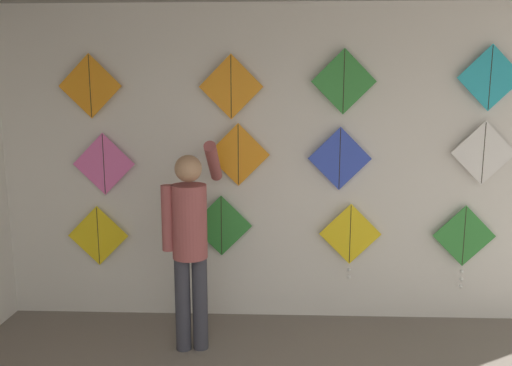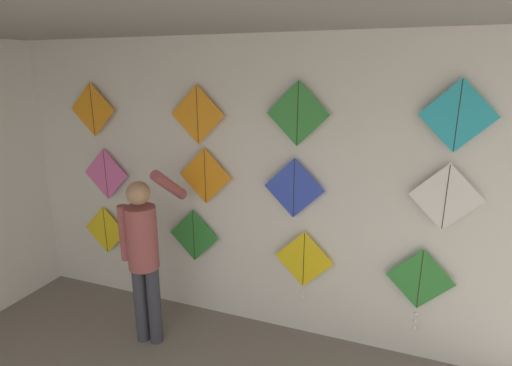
# 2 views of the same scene
# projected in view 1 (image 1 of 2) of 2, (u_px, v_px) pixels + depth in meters

# --- Properties ---
(back_panel) EXTENTS (5.89, 0.06, 2.80)m
(back_panel) POSITION_uv_depth(u_px,v_px,m) (286.00, 166.00, 4.45)
(back_panel) COLOR silver
(back_panel) RESTS_ON ground
(shopkeeper) EXTENTS (0.42, 0.61, 1.68)m
(shopkeeper) POSITION_uv_depth(u_px,v_px,m) (190.00, 235.00, 3.90)
(shopkeeper) COLOR #383842
(shopkeeper) RESTS_ON ground
(kite_0) EXTENTS (0.55, 0.01, 0.55)m
(kite_0) POSITION_uv_depth(u_px,v_px,m) (98.00, 236.00, 4.53)
(kite_0) COLOR yellow
(kite_1) EXTENTS (0.55, 0.01, 0.55)m
(kite_1) POSITION_uv_depth(u_px,v_px,m) (221.00, 226.00, 4.47)
(kite_1) COLOR #338C38
(kite_2) EXTENTS (0.55, 0.04, 0.69)m
(kite_2) POSITION_uv_depth(u_px,v_px,m) (350.00, 237.00, 4.44)
(kite_2) COLOR yellow
(kite_3) EXTENTS (0.55, 0.04, 0.76)m
(kite_3) POSITION_uv_depth(u_px,v_px,m) (464.00, 240.00, 4.41)
(kite_3) COLOR #338C38
(kite_4) EXTENTS (0.55, 0.01, 0.55)m
(kite_4) POSITION_uv_depth(u_px,v_px,m) (104.00, 164.00, 4.41)
(kite_4) COLOR pink
(kite_5) EXTENTS (0.55, 0.01, 0.55)m
(kite_5) POSITION_uv_depth(u_px,v_px,m) (238.00, 155.00, 4.35)
(kite_5) COLOR orange
(kite_6) EXTENTS (0.55, 0.01, 0.55)m
(kite_6) POSITION_uv_depth(u_px,v_px,m) (340.00, 159.00, 4.33)
(kite_6) COLOR blue
(kite_7) EXTENTS (0.55, 0.01, 0.55)m
(kite_7) POSITION_uv_depth(u_px,v_px,m) (484.00, 153.00, 4.27)
(kite_7) COLOR white
(kite_8) EXTENTS (0.55, 0.01, 0.55)m
(kite_8) POSITION_uv_depth(u_px,v_px,m) (90.00, 86.00, 4.30)
(kite_8) COLOR orange
(kite_9) EXTENTS (0.55, 0.01, 0.55)m
(kite_9) POSITION_uv_depth(u_px,v_px,m) (231.00, 87.00, 4.25)
(kite_9) COLOR orange
(kite_10) EXTENTS (0.55, 0.01, 0.55)m
(kite_10) POSITION_uv_depth(u_px,v_px,m) (344.00, 82.00, 4.21)
(kite_10) COLOR #338C38
(kite_11) EXTENTS (0.55, 0.01, 0.55)m
(kite_11) POSITION_uv_depth(u_px,v_px,m) (490.00, 78.00, 4.16)
(kite_11) COLOR #28B2C6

